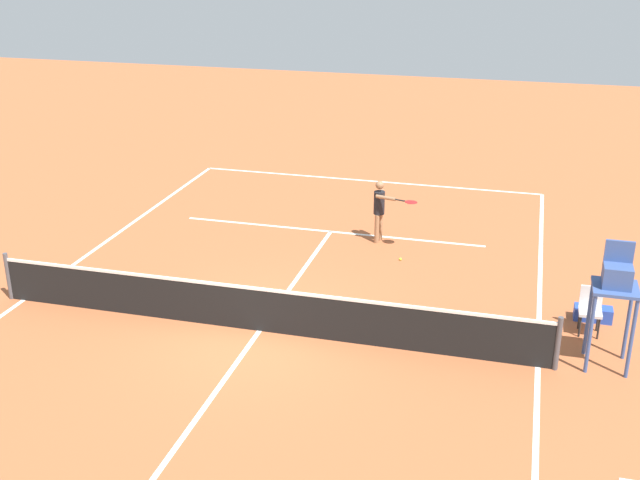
{
  "coord_description": "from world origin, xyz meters",
  "views": [
    {
      "loc": [
        -4.86,
        13.34,
        7.57
      ],
      "look_at": [
        -0.41,
        -3.17,
        0.8
      ],
      "focal_mm": 44.38,
      "sensor_mm": 36.0,
      "label": 1
    }
  ],
  "objects_px": {
    "courtside_chair_mid": "(590,308)",
    "equipment_bag": "(593,314)",
    "umpire_chair": "(616,286)",
    "player_serving": "(381,206)",
    "tennis_ball": "(400,259)"
  },
  "relations": [
    {
      "from": "courtside_chair_mid",
      "to": "equipment_bag",
      "type": "xyz_separation_m",
      "value": [
        -0.12,
        -0.57,
        -0.38
      ]
    },
    {
      "from": "umpire_chair",
      "to": "equipment_bag",
      "type": "bearing_deg",
      "value": -86.19
    },
    {
      "from": "player_serving",
      "to": "tennis_ball",
      "type": "bearing_deg",
      "value": 48.16
    },
    {
      "from": "equipment_bag",
      "to": "player_serving",
      "type": "bearing_deg",
      "value": -31.89
    },
    {
      "from": "tennis_ball",
      "to": "player_serving",
      "type": "bearing_deg",
      "value": -56.24
    },
    {
      "from": "courtside_chair_mid",
      "to": "umpire_chair",
      "type": "bearing_deg",
      "value": 100.97
    },
    {
      "from": "player_serving",
      "to": "equipment_bag",
      "type": "height_order",
      "value": "player_serving"
    },
    {
      "from": "courtside_chair_mid",
      "to": "equipment_bag",
      "type": "distance_m",
      "value": 0.7
    },
    {
      "from": "tennis_ball",
      "to": "equipment_bag",
      "type": "distance_m",
      "value": 4.85
    },
    {
      "from": "player_serving",
      "to": "umpire_chair",
      "type": "relative_size",
      "value": 0.68
    },
    {
      "from": "courtside_chair_mid",
      "to": "equipment_bag",
      "type": "bearing_deg",
      "value": -102.1
    },
    {
      "from": "tennis_ball",
      "to": "umpire_chair",
      "type": "relative_size",
      "value": 0.03
    },
    {
      "from": "umpire_chair",
      "to": "equipment_bag",
      "type": "height_order",
      "value": "umpire_chair"
    },
    {
      "from": "player_serving",
      "to": "tennis_ball",
      "type": "distance_m",
      "value": 1.6
    },
    {
      "from": "equipment_bag",
      "to": "tennis_ball",
      "type": "bearing_deg",
      "value": -25.54
    }
  ]
}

